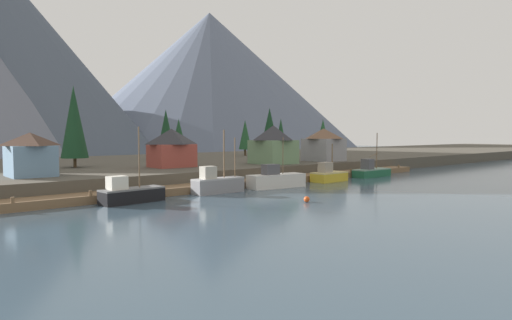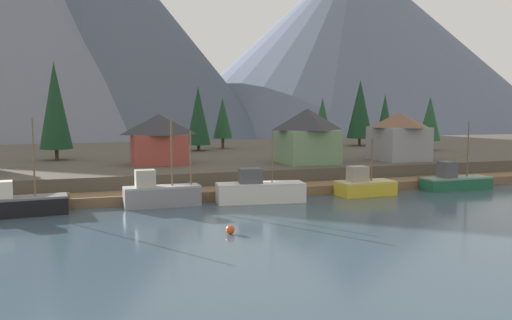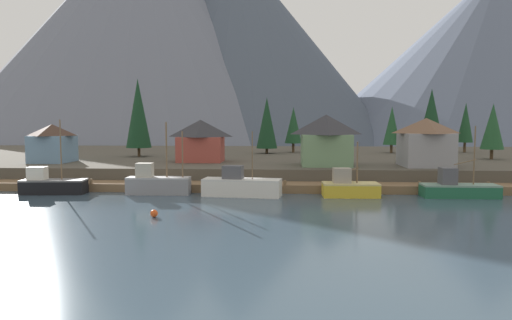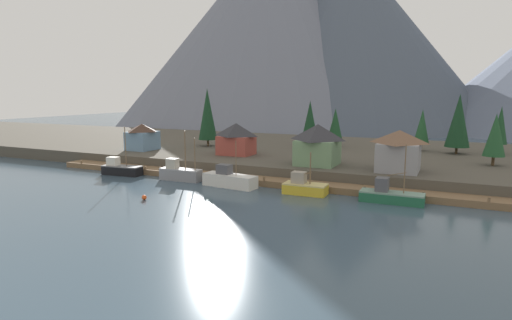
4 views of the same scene
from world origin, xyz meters
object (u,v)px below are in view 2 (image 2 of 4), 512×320
object	(u,v)px
house_green	(307,135)
conifer_back_left	(360,109)
house_red	(159,139)
fishing_boat_grey	(160,194)
house_grey	(399,136)
conifer_near_right	(55,105)
conifer_mid_right	(198,116)
conifer_mid_left	(430,119)
fishing_boat_black	(21,204)
conifer_near_left	(385,114)
channel_buoy	(230,230)
fishing_boat_white	(260,191)
fishing_boat_yellow	(364,186)
conifer_back_right	(322,118)
conifer_centre	(223,118)
fishing_boat_green	(455,181)

from	to	relation	value
house_green	conifer_back_left	xyz separation A→B (m)	(22.08, 25.26, 3.21)
house_red	fishing_boat_grey	bearing A→B (deg)	-98.50
house_grey	conifer_back_left	xyz separation A→B (m)	(8.45, 25.72, 3.46)
conifer_near_right	conifer_mid_right	bearing A→B (deg)	22.43
house_red	conifer_mid_left	size ratio (longest dim) A/B	0.78
fishing_boat_black	house_red	world-z (taller)	fishing_boat_black
house_green	house_grey	bearing A→B (deg)	-1.94
conifer_near_left	channel_buoy	size ratio (longest dim) A/B	14.03
conifer_near_left	conifer_mid_left	xyz separation A→B (m)	(-2.06, -17.15, -0.53)
fishing_boat_white	conifer_mid_right	bearing A→B (deg)	94.20
fishing_boat_white	house_red	distance (m)	19.39
fishing_boat_grey	house_grey	size ratio (longest dim) A/B	1.20
fishing_boat_yellow	conifer_back_right	distance (m)	41.48
conifer_mid_left	house_green	bearing A→B (deg)	-156.55
fishing_boat_yellow	conifer_back_left	world-z (taller)	conifer_back_left
fishing_boat_white	house_green	distance (m)	17.16
conifer_mid_left	conifer_near_left	bearing A→B (deg)	83.16
fishing_boat_yellow	conifer_centre	bearing A→B (deg)	97.29
fishing_boat_yellow	fishing_boat_green	xyz separation A→B (m)	(12.42, 0.20, -0.06)
fishing_boat_grey	conifer_mid_left	size ratio (longest dim) A/B	0.95
channel_buoy	conifer_back_right	bearing A→B (deg)	57.62
conifer_near_left	conifer_mid_right	size ratio (longest dim) A/B	0.92
conifer_back_left	channel_buoy	size ratio (longest dim) A/B	17.57
fishing_boat_green	conifer_mid_left	world-z (taller)	conifer_mid_left
fishing_boat_yellow	conifer_near_left	world-z (taller)	conifer_near_left
fishing_boat_white	conifer_near_right	distance (m)	34.84
fishing_boat_white	house_grey	xyz separation A→B (m)	(24.51, 11.83, 4.70)
conifer_near_right	conifer_mid_left	size ratio (longest dim) A/B	1.49
conifer_back_right	channel_buoy	bearing A→B (deg)	-122.38
fishing_boat_green	fishing_boat_black	bearing A→B (deg)	-179.67
house_green	conifer_centre	xyz separation A→B (m)	(-4.01, 27.09, 1.70)
house_grey	channel_buoy	xyz separation A→B (m)	(-31.36, -24.51, -5.54)
fishing_boat_white	fishing_boat_green	xyz separation A→B (m)	(25.00, 0.57, -0.18)
house_green	conifer_near_left	xyz separation A→B (m)	(29.96, 29.26, 2.22)
house_grey	conifer_back_right	distance (m)	27.33
house_grey	conifer_back_right	size ratio (longest dim) A/B	0.80
house_grey	conifer_mid_right	distance (m)	33.28
fishing_boat_grey	conifer_back_left	bearing A→B (deg)	39.51
conifer_mid_left	conifer_near_right	bearing A→B (deg)	177.60
conifer_mid_left	channel_buoy	distance (m)	59.28
house_red	channel_buoy	xyz separation A→B (m)	(0.87, -29.86, -5.44)
conifer_near_left	house_grey	bearing A→B (deg)	-118.81
house_green	conifer_back_left	world-z (taller)	conifer_back_left
conifer_centre	channel_buoy	distance (m)	54.36
fishing_boat_yellow	conifer_back_left	bearing A→B (deg)	60.25
conifer_near_right	fishing_boat_yellow	bearing A→B (deg)	-38.85
fishing_boat_grey	house_grey	xyz separation A→B (m)	(34.68, 11.02, 4.60)
fishing_boat_white	house_red	size ratio (longest dim) A/B	1.33
fishing_boat_grey	conifer_near_right	size ratio (longest dim) A/B	0.64
fishing_boat_black	house_green	world-z (taller)	house_green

